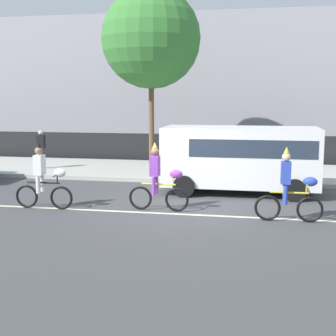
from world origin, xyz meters
name	(u,v)px	position (x,y,z in m)	size (l,w,h in m)	color
ground_plane	(177,210)	(0.00, 0.00, 0.00)	(80.00, 80.00, 0.00)	#424244
road_centre_line	(174,214)	(0.00, -0.50, 0.00)	(36.00, 0.14, 0.01)	beige
sidewalk_curb	(203,172)	(0.00, 6.50, 0.07)	(60.00, 5.00, 0.15)	#ADAAA3
fence_line	(210,149)	(0.00, 9.40, 0.70)	(40.00, 0.08, 1.40)	black
building_backdrop	(166,85)	(-3.82, 18.00, 3.96)	(28.00, 8.00, 7.92)	#99939E
parade_cyclist_zebra	(44,180)	(-3.74, -0.57, 0.84)	(1.72, 0.50, 1.92)	black
parade_cyclist_purple	(159,181)	(-0.50, -0.18, 0.84)	(1.72, 0.50, 1.92)	black
parade_cyclist_cobalt	(290,189)	(3.00, -0.72, 0.84)	(1.72, 0.50, 1.92)	black
parked_van_white	(242,155)	(1.70, 2.70, 1.28)	(5.00, 2.22, 2.18)	white
street_tree_near_lamp	(151,39)	(-2.58, 8.17, 5.72)	(4.43, 4.43, 7.79)	brown
pedestrian_onlooker	(41,148)	(-6.80, 5.63, 1.01)	(0.32, 0.20, 1.62)	#33333D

